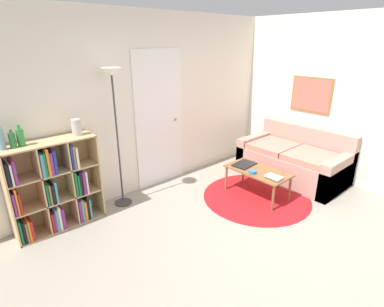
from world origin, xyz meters
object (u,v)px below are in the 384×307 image
(bookshelf, at_px, (53,188))
(floor_lamp, at_px, (114,97))
(coffee_table, at_px, (258,173))
(bowl, at_px, (253,172))
(bottle_right, at_px, (20,137))
(laptop, at_px, (244,164))
(bottle_left, at_px, (1,138))
(couch, at_px, (294,160))
(vase_on_shelf, at_px, (76,127))
(bottle_middle, at_px, (12,140))

(bookshelf, distance_m, floor_lamp, 1.33)
(coffee_table, relative_size, bowl, 8.72)
(coffee_table, xyz_separation_m, bottle_right, (-2.73, 1.17, 0.85))
(laptop, xyz_separation_m, bottle_left, (-2.92, 0.91, 0.82))
(couch, xyz_separation_m, bottle_left, (-3.94, 1.17, 0.95))
(bottle_right, bearing_deg, vase_on_shelf, -1.19)
(bottle_right, bearing_deg, bowl, -24.88)
(bottle_right, bearing_deg, bottle_left, -179.26)
(bookshelf, xyz_separation_m, laptop, (2.50, -0.90, -0.11))
(couch, xyz_separation_m, bowl, (-1.18, -0.02, 0.15))
(bookshelf, height_order, bottle_right, bottle_right)
(bookshelf, xyz_separation_m, bottle_right, (-0.23, 0.01, 0.69))
(floor_lamp, relative_size, bowl, 17.68)
(bottle_left, height_order, bottle_right, bottle_left)
(couch, height_order, bottle_left, bottle_left)
(laptop, relative_size, bottle_left, 1.24)
(coffee_table, xyz_separation_m, bottle_left, (-2.92, 1.17, 0.88))
(bookshelf, bearing_deg, coffee_table, -24.81)
(laptop, bearing_deg, bottle_middle, 162.29)
(bottle_left, relative_size, bottle_middle, 1.47)
(bowl, distance_m, vase_on_shelf, 2.42)
(coffee_table, distance_m, vase_on_shelf, 2.57)
(bowl, bearing_deg, coffee_table, 8.90)
(floor_lamp, relative_size, bottle_middle, 9.27)
(laptop, height_order, bottle_middle, bottle_middle)
(bookshelf, distance_m, laptop, 2.66)
(couch, xyz_separation_m, coffee_table, (-1.02, 0.00, 0.08))
(bowl, bearing_deg, bottle_right, 155.12)
(bowl, bearing_deg, vase_on_shelf, 149.01)
(bookshelf, relative_size, floor_lamp, 0.59)
(floor_lamp, xyz_separation_m, bowl, (1.46, -1.15, -1.09))
(bowl, bearing_deg, bottle_middle, 156.04)
(floor_lamp, relative_size, couch, 1.12)
(laptop, distance_m, bottle_middle, 3.06)
(floor_lamp, bearing_deg, vase_on_shelf, 176.15)
(laptop, bearing_deg, bookshelf, 160.18)
(bookshelf, relative_size, vase_on_shelf, 5.66)
(floor_lamp, height_order, bottle_middle, floor_lamp)
(coffee_table, height_order, bottle_left, bottle_left)
(floor_lamp, xyz_separation_m, coffee_table, (1.62, -1.12, -1.16))
(laptop, distance_m, bottle_left, 3.16)
(bookshelf, height_order, bottle_left, bottle_left)
(couch, bearing_deg, laptop, 165.73)
(bottle_left, distance_m, vase_on_shelf, 0.79)
(couch, height_order, vase_on_shelf, vase_on_shelf)
(vase_on_shelf, bearing_deg, bookshelf, 179.70)
(floor_lamp, xyz_separation_m, vase_on_shelf, (-0.50, 0.03, -0.31))
(bookshelf, distance_m, coffee_table, 2.76)
(bookshelf, bearing_deg, bowl, -26.79)
(bottle_middle, bearing_deg, bottle_right, 8.71)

